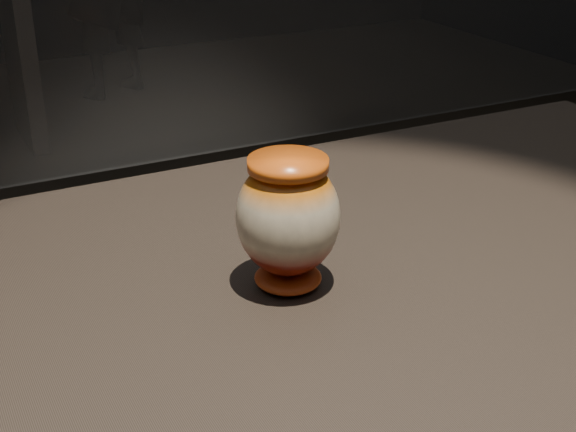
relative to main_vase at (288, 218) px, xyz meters
name	(u,v)px	position (x,y,z in m)	size (l,w,h in m)	color
main_vase	(288,218)	(0.00, 0.00, 0.00)	(0.14, 0.14, 0.16)	maroon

